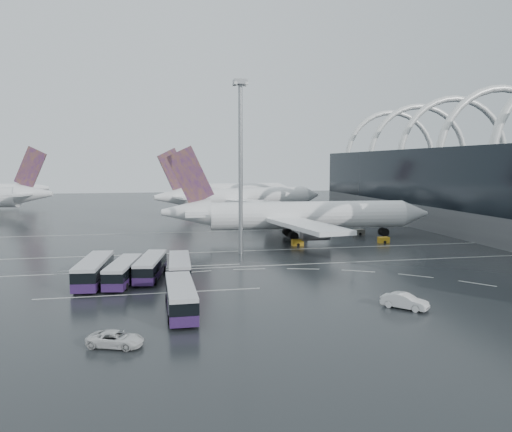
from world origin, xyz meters
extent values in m
plane|color=black|center=(0.00, 0.00, 0.00)|extent=(420.00, 420.00, 0.00)
torus|color=white|center=(58.00, 28.00, 18.00)|extent=(33.80, 1.80, 33.80)
torus|color=white|center=(58.00, 47.00, 18.00)|extent=(33.80, 1.80, 33.80)
torus|color=white|center=(58.00, 66.00, 18.00)|extent=(33.80, 1.80, 33.80)
torus|color=white|center=(58.00, 85.00, 18.00)|extent=(33.80, 1.80, 33.80)
cube|color=silver|center=(0.00, -2.00, 0.01)|extent=(120.00, 0.25, 0.01)
cube|color=silver|center=(0.00, 12.00, 0.01)|extent=(120.00, 0.25, 0.01)
cube|color=silver|center=(0.00, 40.00, 0.01)|extent=(120.00, 0.25, 0.01)
cube|color=silver|center=(-24.00, -16.00, 0.01)|extent=(28.00, 0.25, 0.01)
cube|color=silver|center=(-24.00, 0.00, 0.01)|extent=(28.00, 0.25, 0.01)
cylinder|color=white|center=(9.25, 24.42, 5.18)|extent=(42.69, 7.95, 5.90)
cone|color=white|center=(33.50, 23.24, 5.18)|extent=(6.38, 6.19, 5.90)
cone|color=white|center=(-17.03, 25.70, 6.20)|extent=(10.44, 6.38, 5.90)
cube|color=#3E196D|center=(-16.02, 25.65, 13.72)|extent=(9.81, 1.09, 12.50)
cube|color=white|center=(-15.00, 25.60, 6.20)|extent=(5.46, 18.50, 0.51)
cube|color=white|center=(4.57, 11.92, 4.57)|extent=(11.09, 26.23, 0.81)
cube|color=white|center=(5.80, 37.31, 4.57)|extent=(13.37, 26.39, 0.81)
cylinder|color=slate|center=(7.79, 15.33, 2.74)|extent=(5.75, 3.72, 3.46)
cylinder|color=slate|center=(8.68, 33.61, 2.74)|extent=(5.75, 3.72, 3.46)
cube|color=black|center=(5.19, 24.62, 1.12)|extent=(12.50, 7.09, 2.24)
cylinder|color=white|center=(6.43, 79.10, 5.42)|extent=(42.40, 20.18, 6.16)
cone|color=white|center=(29.59, 87.36, 5.42)|extent=(8.07, 7.94, 6.16)
cone|color=white|center=(-18.74, 70.13, 6.48)|extent=(12.07, 9.37, 6.16)
cube|color=#3E196D|center=(-17.74, 70.49, 14.34)|extent=(9.85, 4.03, 13.05)
cube|color=white|center=(-16.74, 70.84, 6.48)|extent=(10.92, 19.61, 0.53)
cube|color=white|center=(6.88, 65.17, 4.78)|extent=(20.25, 26.50, 0.85)
cube|color=white|center=(-2.03, 90.18, 4.78)|extent=(10.89, 27.30, 0.85)
cylinder|color=slate|center=(8.63, 69.74, 2.87)|extent=(6.71, 5.36, 3.61)
cylinder|color=slate|center=(2.22, 87.75, 2.87)|extent=(6.71, 5.36, 3.61)
cube|color=black|center=(2.42, 77.67, 1.17)|extent=(14.28, 10.68, 2.34)
cylinder|color=white|center=(12.82, 139.97, 4.91)|extent=(37.77, 9.35, 5.58)
cone|color=white|center=(34.29, 142.16, 4.91)|extent=(6.31, 6.14, 5.58)
cone|color=white|center=(-10.57, 137.58, 5.87)|extent=(10.14, 6.53, 5.58)
cube|color=#3E196D|center=(-9.61, 137.68, 12.98)|extent=(9.28, 1.52, 11.82)
cube|color=white|center=(-8.66, 137.77, 5.87)|extent=(6.07, 17.66, 0.48)
cube|color=white|center=(10.21, 127.62, 4.33)|extent=(13.77, 24.95, 0.77)
cube|color=white|center=(7.77, 151.54, 4.33)|extent=(9.28, 24.63, 0.77)
cylinder|color=slate|center=(12.74, 131.26, 2.60)|extent=(5.60, 3.79, 3.27)
cylinder|color=slate|center=(10.98, 148.48, 2.60)|extent=(5.60, 3.79, 3.27)
cube|color=black|center=(8.99, 139.58, 1.06)|extent=(12.11, 7.30, 2.12)
cone|color=white|center=(-60.62, 89.49, 6.76)|extent=(12.13, 8.47, 6.43)
cube|color=#3E196D|center=(-61.71, 89.71, 14.96)|extent=(10.60, 2.74, 13.63)
cube|color=white|center=(-62.80, 89.92, 6.76)|extent=(8.79, 20.54, 0.55)
cone|color=white|center=(-69.64, 127.90, 6.71)|extent=(12.43, 9.47, 6.38)
cube|color=#3E196D|center=(-70.69, 127.56, 14.85)|extent=(10.28, 3.90, 13.53)
cube|color=white|center=(-71.74, 127.22, 6.71)|extent=(10.82, 20.36, 0.55)
cube|color=#2C1644|center=(-31.58, -9.02, 0.95)|extent=(4.20, 13.88, 1.16)
cube|color=black|center=(-31.58, -9.02, 2.21)|extent=(4.23, 13.61, 1.37)
cube|color=#B9B9BE|center=(-31.58, -9.02, 3.13)|extent=(4.20, 13.88, 0.47)
cylinder|color=black|center=(-30.49, -13.50, 0.53)|extent=(0.46, 1.08, 1.05)
cylinder|color=black|center=(-33.41, -13.26, 0.53)|extent=(0.46, 1.08, 1.05)
cylinder|color=black|center=(-29.75, -4.79, 0.53)|extent=(0.46, 1.08, 1.05)
cylinder|color=black|center=(-32.67, -4.54, 0.53)|extent=(0.46, 1.08, 1.05)
cube|color=#2C1644|center=(-27.71, -9.65, 0.85)|extent=(4.71, 12.49, 1.03)
cube|color=black|center=(-27.71, -9.65, 1.97)|extent=(4.72, 12.26, 1.22)
cube|color=#B9B9BE|center=(-27.71, -9.65, 2.79)|extent=(4.71, 12.49, 0.42)
cylinder|color=black|center=(-27.06, -13.72, 0.47)|extent=(0.48, 0.98, 0.94)
cylinder|color=black|center=(-29.64, -13.29, 0.47)|extent=(0.48, 0.98, 0.94)
cylinder|color=black|center=(-25.77, -6.01, 0.47)|extent=(0.48, 0.98, 0.94)
cylinder|color=black|center=(-28.35, -5.58, 0.47)|extent=(0.48, 0.98, 0.94)
cube|color=#2C1644|center=(-24.07, -7.16, 0.86)|extent=(4.76, 12.67, 1.05)
cube|color=black|center=(-24.07, -7.16, 2.00)|extent=(4.77, 12.44, 1.24)
cube|color=#B9B9BE|center=(-24.07, -7.16, 2.84)|extent=(4.76, 12.67, 0.43)
cylinder|color=black|center=(-23.41, -11.29, 0.48)|extent=(0.49, 0.99, 0.95)
cylinder|color=black|center=(-26.03, -10.85, 0.48)|extent=(0.49, 0.99, 0.95)
cylinder|color=black|center=(-22.12, -3.47, 0.48)|extent=(0.49, 0.99, 0.95)
cylinder|color=black|center=(-24.73, -3.03, 0.48)|extent=(0.49, 0.99, 0.95)
cube|color=#2C1644|center=(-20.08, -9.12, 0.87)|extent=(3.25, 12.71, 1.07)
cube|color=black|center=(-20.08, -9.12, 2.04)|extent=(3.30, 12.46, 1.26)
cube|color=#B9B9BE|center=(-20.08, -9.12, 2.89)|extent=(3.25, 12.71, 0.44)
cylinder|color=black|center=(-18.87, -13.20, 0.49)|extent=(0.37, 0.98, 0.97)
cylinder|color=black|center=(-21.57, -13.11, 0.49)|extent=(0.37, 0.98, 0.97)
cylinder|color=black|center=(-18.59, -5.13, 0.49)|extent=(0.37, 0.98, 0.97)
cylinder|color=black|center=(-21.29, -5.04, 0.49)|extent=(0.37, 0.98, 0.97)
cube|color=#2C1644|center=(-20.68, -24.66, 0.89)|extent=(2.98, 12.90, 1.09)
cube|color=black|center=(-20.68, -24.66, 2.08)|extent=(3.04, 12.64, 1.29)
cube|color=#B9B9BE|center=(-20.68, -24.66, 2.95)|extent=(2.98, 12.90, 0.45)
cylinder|color=black|center=(-19.27, -28.77, 0.50)|extent=(0.36, 0.99, 0.99)
cylinder|color=black|center=(-22.03, -28.79, 0.50)|extent=(0.36, 0.99, 0.99)
cylinder|color=black|center=(-19.34, -20.53, 0.50)|extent=(0.36, 0.99, 0.99)
cylinder|color=black|center=(-22.10, -20.55, 0.50)|extent=(0.36, 0.99, 0.99)
imported|color=silver|center=(-26.92, -33.99, 0.70)|extent=(5.53, 3.90, 1.40)
imported|color=silver|center=(4.08, -28.26, 0.85)|extent=(4.86, 5.03, 1.71)
cylinder|color=gray|center=(-8.23, 9.41, 15.06)|extent=(0.75, 0.75, 30.12)
cube|color=gray|center=(-8.23, 9.41, 30.44)|extent=(2.37, 2.37, 0.86)
cube|color=white|center=(-8.23, 9.41, 30.12)|extent=(2.15, 2.15, 0.43)
cube|color=#B48318|center=(22.67, 15.76, 0.60)|extent=(2.22, 1.31, 1.21)
cube|color=slate|center=(22.35, 27.68, 0.65)|extent=(2.38, 1.40, 1.30)
cube|color=#B48318|center=(4.34, 16.03, 0.62)|extent=(2.26, 1.33, 1.23)
camera|label=1|loc=(-23.09, -78.58, 16.24)|focal=35.00mm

